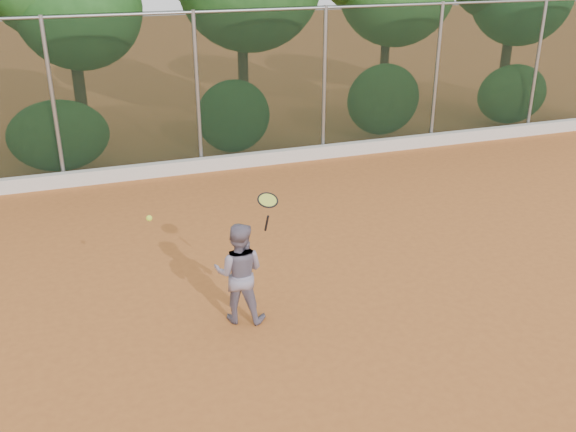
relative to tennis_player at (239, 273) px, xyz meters
name	(u,v)px	position (x,y,z in m)	size (l,w,h in m)	color
ground	(312,328)	(0.85, -0.56, -0.72)	(80.00, 80.00, 0.00)	#B2612A
concrete_curb	(203,165)	(0.85, 6.26, -0.57)	(24.00, 0.20, 0.30)	silver
tennis_player	(239,273)	(0.00, 0.00, 0.00)	(0.70, 0.54, 1.44)	gray
chainlink_fence	(197,88)	(0.85, 6.44, 1.14)	(24.09, 0.09, 3.50)	black
tennis_racket	(268,203)	(0.38, -0.12, 1.01)	(0.28, 0.27, 0.55)	black
tennis_ball_in_flight	(149,218)	(-1.14, -0.20, 1.05)	(0.07, 0.07, 0.07)	#D2F738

